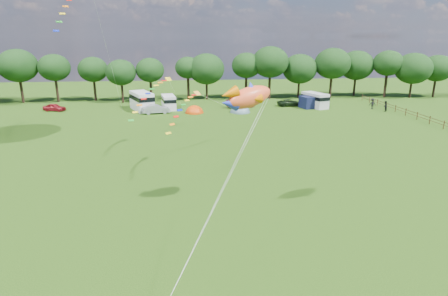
{
  "coord_description": "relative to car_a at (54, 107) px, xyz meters",
  "views": [
    {
      "loc": [
        -2.91,
        -18.82,
        12.07
      ],
      "look_at": [
        0.0,
        8.0,
        4.0
      ],
      "focal_mm": 30.0,
      "sensor_mm": 36.0,
      "label": 1
    }
  ],
  "objects": [
    {
      "name": "ground_plane",
      "position": [
        24.57,
        -46.02,
        -0.63
      ],
      "size": [
        180.0,
        180.0,
        0.0
      ],
      "primitive_type": "plane",
      "color": "black",
      "rests_on": "ground"
    },
    {
      "name": "tree_line",
      "position": [
        29.87,
        8.97,
        5.72
      ],
      "size": [
        102.98,
        10.98,
        10.27
      ],
      "color": "black",
      "rests_on": "ground"
    },
    {
      "name": "fence",
      "position": [
        56.57,
        -11.52,
        0.07
      ],
      "size": [
        0.12,
        33.12,
        1.2
      ],
      "color": "#472D19",
      "rests_on": "ground"
    },
    {
      "name": "car_a",
      "position": [
        0.0,
        0.0,
        0.0
      ],
      "size": [
        4.03,
        2.45,
        1.26
      ],
      "primitive_type": "imported",
      "rotation": [
        0.0,
        0.0,
        1.3
      ],
      "color": "maroon",
      "rests_on": "ground"
    },
    {
      "name": "car_b",
      "position": [
        17.15,
        -4.01,
        0.11
      ],
      "size": [
        4.41,
        2.37,
        1.48
      ],
      "primitive_type": "imported",
      "rotation": [
        0.0,
        0.0,
        1.77
      ],
      "color": "gray",
      "rests_on": "ground"
    },
    {
      "name": "car_c",
      "position": [
        31.62,
        -0.11,
        0.09
      ],
      "size": [
        5.11,
        3.06,
        1.43
      ],
      "primitive_type": "imported",
      "rotation": [
        0.0,
        0.0,
        1.81
      ],
      "color": "#A60726",
      "rests_on": "ground"
    },
    {
      "name": "car_d",
      "position": [
        40.6,
        0.35,
        -0.03
      ],
      "size": [
        4.54,
        2.41,
        1.19
      ],
      "primitive_type": "imported",
      "rotation": [
        0.0,
        0.0,
        1.67
      ],
      "color": "black",
      "rests_on": "ground"
    },
    {
      "name": "campervan_b",
      "position": [
        14.59,
        -0.71,
        1.02
      ],
      "size": [
        4.81,
        6.81,
        3.07
      ],
      "rotation": [
        0.0,
        0.0,
        1.95
      ],
      "color": "silver",
      "rests_on": "ground"
    },
    {
      "name": "campervan_c",
      "position": [
        19.07,
        -0.24,
        0.64
      ],
      "size": [
        2.76,
        5.07,
        2.36
      ],
      "rotation": [
        0.0,
        0.0,
        1.72
      ],
      "color": "silver",
      "rests_on": "ground"
    },
    {
      "name": "campervan_d",
      "position": [
        44.68,
        -1.42,
        0.75
      ],
      "size": [
        3.86,
        5.66,
        2.56
      ],
      "rotation": [
        0.0,
        0.0,
        1.92
      ],
      "color": "#BBBCBE",
      "rests_on": "ground"
    },
    {
      "name": "tent_orange",
      "position": [
        23.35,
        -4.07,
        -0.61
      ],
      "size": [
        3.06,
        3.35,
        2.39
      ],
      "color": "#D13F07",
      "rests_on": "ground"
    },
    {
      "name": "tent_greyblue",
      "position": [
        30.89,
        -4.49,
        -0.61
      ],
      "size": [
        3.36,
        3.68,
        2.5
      ],
      "color": "slate",
      "rests_on": "ground"
    },
    {
      "name": "awning_navy",
      "position": [
        43.76,
        -1.83,
        0.4
      ],
      "size": [
        3.81,
        3.36,
        2.05
      ],
      "primitive_type": "cube",
      "rotation": [
        0.0,
        0.0,
        0.24
      ],
      "color": "#121738",
      "rests_on": "ground"
    },
    {
      "name": "fish_kite",
      "position": [
        25.7,
        -40.8,
        7.62
      ],
      "size": [
        3.95,
        2.4,
        2.07
      ],
      "rotation": [
        0.0,
        -0.21,
        0.36
      ],
      "color": "#F15329",
      "rests_on": "ground"
    },
    {
      "name": "streamer_kite_b",
      "position": [
        18.56,
        -25.72,
        5.97
      ],
      "size": [
        4.3,
        4.58,
        3.8
      ],
      "rotation": [
        0.0,
        0.0,
        0.37
      ],
      "color": "gold",
      "rests_on": "ground"
    },
    {
      "name": "streamer_kite_c",
      "position": [
        21.85,
        -33.06,
        5.82
      ],
      "size": [
        3.13,
        4.9,
        2.78
      ],
      "rotation": [
        0.0,
        0.0,
        0.7
      ],
      "color": "#FDAA2E",
      "rests_on": "ground"
    },
    {
      "name": "walker_a",
      "position": [
        55.03,
        -6.42,
        0.26
      ],
      "size": [
        1.01,
        0.95,
        1.78
      ],
      "primitive_type": "imported",
      "rotation": [
        0.0,
        0.0,
        3.79
      ],
      "color": "black",
      "rests_on": "ground"
    },
    {
      "name": "walker_b",
      "position": [
        54.01,
        -4.06,
        0.29
      ],
      "size": [
        1.19,
        0.56,
        1.85
      ],
      "primitive_type": "imported",
      "rotation": [
        0.0,
        0.0,
        3.14
      ],
      "color": "black",
      "rests_on": "ground"
    }
  ]
}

